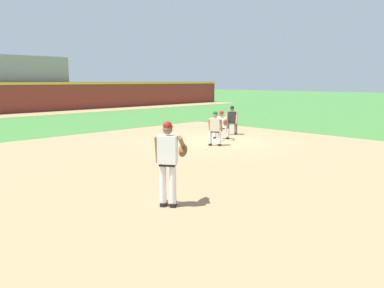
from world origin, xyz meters
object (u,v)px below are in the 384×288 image
(baseball, at_px, (206,149))
(first_baseman, at_px, (222,124))
(pitcher, at_px, (169,159))
(baserunner, at_px, (215,127))
(umpire, at_px, (232,119))
(first_base_bag, at_px, (219,140))

(baseball, relative_size, first_baseman, 0.06)
(pitcher, relative_size, baserunner, 1.27)
(first_baseman, distance_m, umpire, 1.65)
(first_base_bag, xyz_separation_m, umpire, (2.07, 0.93, 0.75))
(baseball, bearing_deg, first_base_bag, 28.01)
(baserunner, distance_m, umpire, 3.48)
(umpire, bearing_deg, baserunner, -152.60)
(first_baseman, xyz_separation_m, umpire, (1.52, 0.62, 0.06))
(first_baseman, bearing_deg, pitcher, -145.95)
(baseball, bearing_deg, pitcher, -143.56)
(first_base_bag, relative_size, baseball, 5.14)
(baserunner, relative_size, umpire, 1.00)
(baserunner, bearing_deg, first_baseman, 32.02)
(umpire, bearing_deg, pitcher, -147.66)
(baseball, distance_m, baserunner, 1.27)
(baseball, height_order, baserunner, baserunner)
(pitcher, height_order, baserunner, pitcher)
(first_base_bag, bearing_deg, first_baseman, 29.16)
(pitcher, bearing_deg, baseball, 36.44)
(baseball, distance_m, umpire, 4.56)
(first_base_bag, xyz_separation_m, first_baseman, (0.55, 0.31, 0.69))
(baseball, xyz_separation_m, first_baseman, (2.51, 1.35, 0.69))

